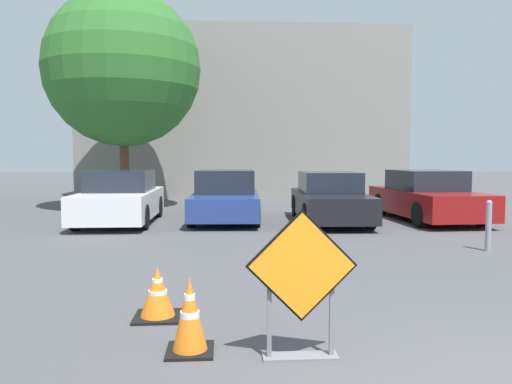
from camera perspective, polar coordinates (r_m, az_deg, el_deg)
name	(u,v)px	position (r m, az deg, el deg)	size (l,w,h in m)	color
ground_plane	(316,226)	(13.32, 6.85, -3.92)	(96.00, 96.00, 0.00)	#4C4C4F
road_closed_sign	(301,279)	(4.56, 5.22, -9.91)	(1.01, 0.20, 1.37)	black
traffic_cone_nearest	(190,316)	(4.85, -7.57, -13.82)	(0.44, 0.44, 0.72)	black
traffic_cone_second	(158,293)	(5.90, -11.19, -11.29)	(0.53, 0.53, 0.59)	black
parked_car_nearest	(121,199)	(14.35, -15.20, -0.74)	(1.92, 4.34, 1.46)	white
parked_car_second	(226,197)	(14.39, -3.49, -0.62)	(2.04, 4.42, 1.46)	navy
parked_car_third	(330,199)	(14.15, 8.41, -0.79)	(1.97, 4.47, 1.41)	black
parked_car_fourth	(427,197)	(15.29, 18.91, -0.55)	(2.08, 4.66, 1.45)	maroon
bollard_nearest	(489,224)	(10.73, 25.04, -3.35)	(0.12, 0.12, 1.00)	gray
building_facade_backdrop	(243,116)	(24.05, -1.53, 8.65)	(14.49, 5.00, 7.55)	gray
street_tree_behind_lot	(123,69)	(18.18, -14.98, 13.43)	(5.32, 5.32, 7.51)	#513823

